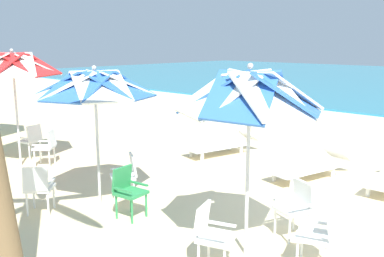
% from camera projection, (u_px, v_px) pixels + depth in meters
% --- Properties ---
extents(ground_plane, '(80.00, 80.00, 0.00)m').
position_uv_depth(ground_plane, '(329.00, 200.00, 8.04)').
color(ground_plane, beige).
extents(beach_umbrella_0, '(1.98, 1.98, 2.65)m').
position_uv_depth(beach_umbrella_0, '(250.00, 95.00, 5.56)').
color(beach_umbrella_0, silver).
rests_on(beach_umbrella_0, ground).
extents(plastic_chair_0, '(0.57, 0.59, 0.87)m').
position_uv_depth(plastic_chair_0, '(296.00, 205.00, 6.46)').
color(plastic_chair_0, white).
rests_on(plastic_chair_0, ground).
extents(plastic_chair_1, '(0.58, 0.56, 0.87)m').
position_uv_depth(plastic_chair_1, '(320.00, 233.00, 5.52)').
color(plastic_chair_1, white).
rests_on(plastic_chair_1, ground).
extents(plastic_chair_2, '(0.59, 0.56, 0.87)m').
position_uv_depth(plastic_chair_2, '(211.00, 233.00, 5.52)').
color(plastic_chair_2, white).
rests_on(plastic_chair_2, ground).
extents(beach_umbrella_1, '(2.15, 2.15, 2.53)m').
position_uv_depth(beach_umbrella_1, '(95.00, 85.00, 7.37)').
color(beach_umbrella_1, silver).
rests_on(beach_umbrella_1, ground).
extents(plastic_chair_3, '(0.63, 0.63, 0.87)m').
position_uv_depth(plastic_chair_3, '(38.00, 186.00, 7.31)').
color(plastic_chair_3, white).
rests_on(plastic_chair_3, ground).
extents(plastic_chair_4, '(0.61, 0.62, 0.87)m').
position_uv_depth(plastic_chair_4, '(126.00, 174.00, 8.01)').
color(plastic_chair_4, white).
rests_on(plastic_chair_4, ground).
extents(plastic_chair_5, '(0.53, 0.50, 0.87)m').
position_uv_depth(plastic_chair_5, '(128.00, 189.00, 7.17)').
color(plastic_chair_5, '#2D8C4C').
rests_on(plastic_chair_5, ground).
extents(beach_umbrella_2, '(2.26, 2.26, 2.77)m').
position_uv_depth(beach_umbrella_2, '(13.00, 65.00, 9.84)').
color(beach_umbrella_2, silver).
rests_on(beach_umbrella_2, ground).
extents(plastic_chair_7, '(0.63, 0.63, 0.87)m').
position_uv_depth(plastic_chair_7, '(47.00, 145.00, 10.22)').
color(plastic_chair_7, white).
rests_on(plastic_chair_7, ground).
extents(plastic_chair_8, '(0.56, 0.53, 0.87)m').
position_uv_depth(plastic_chair_8, '(31.00, 139.00, 10.87)').
color(plastic_chair_8, white).
rests_on(plastic_chair_8, ground).
extents(sun_lounger_1, '(1.10, 2.23, 0.62)m').
position_uv_depth(sun_lounger_1, '(311.00, 165.00, 9.30)').
color(sun_lounger_1, white).
rests_on(sun_lounger_1, ground).
extents(sun_lounger_2, '(1.08, 2.23, 0.62)m').
position_uv_depth(sun_lounger_2, '(223.00, 144.00, 11.29)').
color(sun_lounger_2, white).
rests_on(sun_lounger_2, ground).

